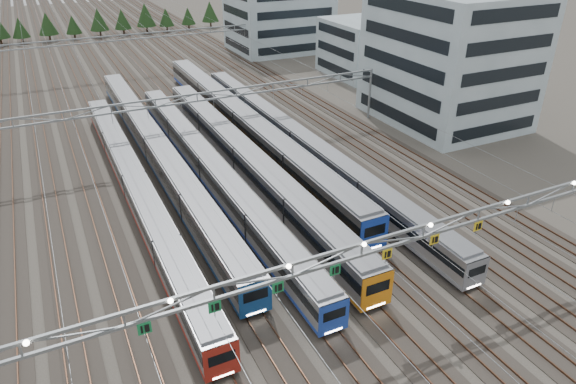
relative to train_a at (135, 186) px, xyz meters
name	(u,v)px	position (x,y,z in m)	size (l,w,h in m)	color
ground	(356,326)	(11.25, -28.20, -1.95)	(400.00, 400.00, 0.00)	#47423A
track_bed	(122,51)	(11.25, 71.80, -0.46)	(54.00, 260.00, 5.42)	#2D2823
train_a	(135,186)	(0.00, 0.00, 0.00)	(2.62, 58.07, 3.41)	black
train_b	(156,149)	(4.50, 9.13, 0.13)	(2.82, 66.63, 3.67)	black
train_c	(210,168)	(9.00, 0.84, 0.00)	(2.62, 58.90, 3.41)	black
train_d	(245,160)	(13.50, 0.72, 0.25)	(3.00, 56.87, 3.91)	black
train_e	(243,123)	(18.00, 12.56, 0.34)	(3.13, 66.58, 4.09)	black
train_f	(298,141)	(22.50, 3.78, -0.03)	(2.58, 65.99, 3.35)	black
gantry_near	(362,253)	(11.20, -28.32, 5.13)	(56.36, 0.61, 8.08)	gray
gantry_mid	(198,104)	(11.25, 11.80, 4.43)	(56.36, 0.36, 8.00)	gray
gantry_far	(132,41)	(11.25, 56.80, 4.43)	(56.36, 0.36, 8.00)	gray
depot_bldg_south	(449,58)	(49.36, 6.23, 7.79)	(18.00, 22.00, 19.49)	#93A7AF
depot_bldg_mid	(365,48)	(53.49, 34.82, 3.43)	(14.00, 16.00, 10.78)	#93A7AF
depot_bldg_north	(279,18)	(47.27, 62.90, 5.69)	(22.00, 18.00, 15.28)	#93A7AF
treeline	(111,20)	(13.50, 98.95, 2.28)	(100.10, 5.60, 7.02)	#332114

